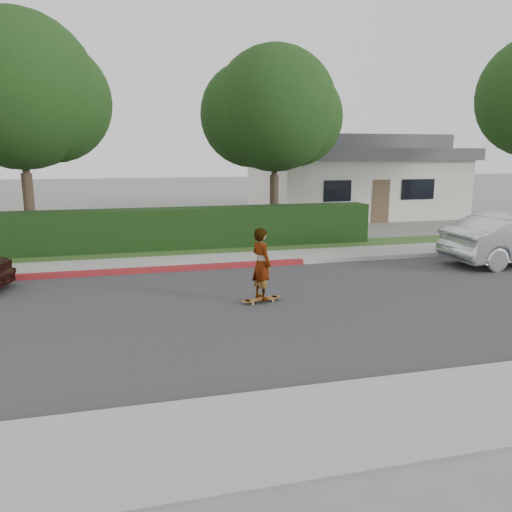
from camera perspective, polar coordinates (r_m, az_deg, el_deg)
The scene contains 14 objects.
ground at distance 11.50m, azimuth 7.41°, elevation -5.52°, with size 120.00×120.00×0.00m, color slate.
road at distance 11.50m, azimuth 7.41°, elevation -5.50°, with size 60.00×8.00×0.01m, color #2D2D30.
curb_near at distance 8.06m, azimuth 18.43°, elevation -13.23°, with size 60.00×0.20×0.15m, color #9E9E99.
sidewalk_near at distance 7.41m, azimuth 22.28°, elevation -15.95°, with size 60.00×1.60×0.12m, color gray.
curb_far at distance 15.23m, azimuth 1.78°, elevation -0.84°, with size 60.00×0.20×0.15m, color #9E9E99.
curb_red_section at distance 14.70m, azimuth -17.33°, elevation -1.83°, with size 12.00×0.21×0.15m, color maroon.
sidewalk_far at distance 16.08m, azimuth 0.90°, elevation -0.21°, with size 60.00×1.60×0.12m, color gray.
planting_strip at distance 17.61m, azimuth -0.46°, elevation 0.80°, with size 60.00×1.60×0.10m, color #2D4C1E.
hedge at distance 17.63m, azimuth -10.46°, elevation 2.93°, with size 15.00×1.00×1.50m, color black.
tree_left at distance 19.28m, azimuth -25.39°, elevation 16.23°, with size 5.99×5.21×8.00m.
tree_center at distance 20.22m, azimuth 1.97°, elevation 16.03°, with size 5.66×4.84×7.44m.
house at distance 28.88m, azimuth 10.74°, elevation 8.98°, with size 10.60×8.60×4.30m.
skateboard at distance 11.51m, azimuth 0.61°, elevation -4.95°, with size 1.00×0.41×0.09m.
skateboarder at distance 11.30m, azimuth 0.62°, elevation -0.89°, with size 0.60×0.39×1.64m, color white.
Camera 1 is at (-4.10, -10.19, 3.40)m, focal length 35.00 mm.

